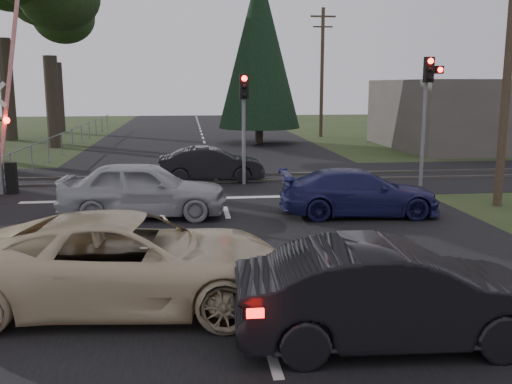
{
  "coord_description": "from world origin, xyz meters",
  "views": [
    {
      "loc": [
        -1.1,
        -10.44,
        3.74
      ],
      "look_at": [
        0.44,
        2.35,
        1.3
      ],
      "focal_mm": 40.0,
      "sensor_mm": 36.0,
      "label": 1
    }
  ],
  "objects": [
    {
      "name": "ground",
      "position": [
        0.0,
        0.0,
        0.0
      ],
      "size": [
        120.0,
        120.0,
        0.0
      ],
      "primitive_type": "plane",
      "color": "#253819",
      "rests_on": "ground"
    },
    {
      "name": "road",
      "position": [
        0.0,
        10.0,
        0.01
      ],
      "size": [
        14.0,
        100.0,
        0.01
      ],
      "primitive_type": "cube",
      "color": "black",
      "rests_on": "ground"
    },
    {
      "name": "rail_corridor",
      "position": [
        0.0,
        12.0,
        0.01
      ],
      "size": [
        120.0,
        8.0,
        0.01
      ],
      "primitive_type": "cube",
      "color": "black",
      "rests_on": "ground"
    },
    {
      "name": "stop_line",
      "position": [
        0.0,
        8.2,
        0.01
      ],
      "size": [
        13.0,
        0.35,
        0.0
      ],
      "primitive_type": "cube",
      "color": "silver",
      "rests_on": "ground"
    },
    {
      "name": "rail_near",
      "position": [
        0.0,
        11.2,
        0.05
      ],
      "size": [
        120.0,
        0.12,
        0.1
      ],
      "primitive_type": "cube",
      "color": "#59544C",
      "rests_on": "ground"
    },
    {
      "name": "rail_far",
      "position": [
        0.0,
        12.8,
        0.05
      ],
      "size": [
        120.0,
        0.12,
        0.1
      ],
      "primitive_type": "cube",
      "color": "#59544C",
      "rests_on": "ground"
    },
    {
      "name": "crossing_signal",
      "position": [
        -7.27,
        9.79,
        2.06
      ],
      "size": [
        1.62,
        0.38,
        6.96
      ],
      "color": "slate",
      "rests_on": "ground"
    },
    {
      "name": "traffic_signal_right",
      "position": [
        7.55,
        9.47,
        3.31
      ],
      "size": [
        0.68,
        0.48,
        4.7
      ],
      "color": "slate",
      "rests_on": "ground"
    },
    {
      "name": "traffic_signal_center",
      "position": [
        1.0,
        10.68,
        2.81
      ],
      "size": [
        0.32,
        0.48,
        4.1
      ],
      "color": "slate",
      "rests_on": "ground"
    },
    {
      "name": "utility_pole_near",
      "position": [
        8.5,
        6.0,
        4.73
      ],
      "size": [
        1.8,
        0.26,
        9.0
      ],
      "color": "#4C3D2D",
      "rests_on": "ground"
    },
    {
      "name": "utility_pole_mid",
      "position": [
        8.5,
        30.0,
        4.73
      ],
      "size": [
        1.8,
        0.26,
        9.0
      ],
      "color": "#4C3D2D",
      "rests_on": "ground"
    },
    {
      "name": "utility_pole_far",
      "position": [
        8.5,
        55.0,
        4.73
      ],
      "size": [
        1.8,
        0.26,
        9.0
      ],
      "color": "#4C3D2D",
      "rests_on": "ground"
    },
    {
      "name": "euc_tree_e",
      "position": [
        -11.0,
        36.0,
        9.51
      ],
      "size": [
        6.0,
        6.0,
        13.2
      ],
      "color": "#473D33",
      "rests_on": "ground"
    },
    {
      "name": "conifer_tree",
      "position": [
        3.5,
        26.0,
        5.99
      ],
      "size": [
        5.2,
        5.2,
        11.0
      ],
      "color": "#473D33",
      "rests_on": "ground"
    },
    {
      "name": "fence_left",
      "position": [
        -7.8,
        22.5,
        0.0
      ],
      "size": [
        0.1,
        36.0,
        1.2
      ],
      "primitive_type": null,
      "color": "slate",
      "rests_on": "ground"
    },
    {
      "name": "building_right",
      "position": [
        18.0,
        22.0,
        2.0
      ],
      "size": [
        14.0,
        10.0,
        4.0
      ],
      "primitive_type": "cube",
      "color": "#59514C",
      "rests_on": "ground"
    },
    {
      "name": "cream_coupe",
      "position": [
        -2.11,
        -1.0,
        0.79
      ],
      "size": [
        5.91,
        3.14,
        1.58
      ],
      "primitive_type": "imported",
      "rotation": [
        0.0,
        0.0,
        1.48
      ],
      "color": "beige",
      "rests_on": "ground"
    },
    {
      "name": "dark_hatchback",
      "position": [
        1.79,
        -2.94,
        0.75
      ],
      "size": [
        4.64,
        1.81,
        1.51
      ],
      "primitive_type": "imported",
      "rotation": [
        0.0,
        0.0,
        1.52
      ],
      "color": "black",
      "rests_on": "ground"
    },
    {
      "name": "silver_car",
      "position": [
        -2.37,
        5.78,
        0.8
      ],
      "size": [
        4.85,
        2.27,
        1.6
      ],
      "primitive_type": "imported",
      "rotation": [
        0.0,
        0.0,
        1.49
      ],
      "color": "#A0A2A7",
      "rests_on": "ground"
    },
    {
      "name": "blue_sedan",
      "position": [
        3.79,
        5.22,
        0.67
      ],
      "size": [
        4.69,
        2.15,
        1.33
      ],
      "primitive_type": "imported",
      "rotation": [
        0.0,
        0.0,
        1.51
      ],
      "color": "#191B4D",
      "rests_on": "ground"
    },
    {
      "name": "dark_car_far",
      "position": [
        -0.2,
        11.63,
        0.67
      ],
      "size": [
        4.06,
        1.44,
        1.33
      ],
      "primitive_type": "imported",
      "rotation": [
        0.0,
        0.0,
        1.58
      ],
      "color": "black",
      "rests_on": "ground"
    }
  ]
}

